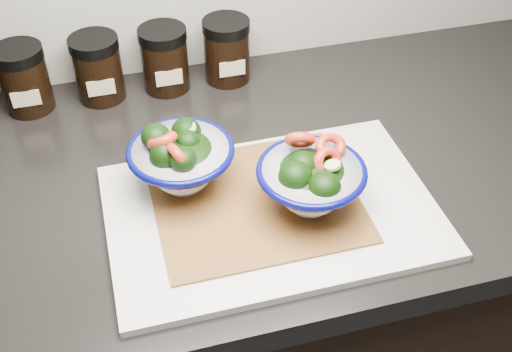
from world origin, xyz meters
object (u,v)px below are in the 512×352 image
object	(u,v)px
cutting_board	(271,211)
spice_jar_e	(227,50)
spice_jar_c	(98,68)
bowl_right	(311,181)
bowl_left	(181,160)
spice_jar_b	(24,79)
spice_jar_d	(165,59)

from	to	relation	value
cutting_board	spice_jar_e	world-z (taller)	spice_jar_e
spice_jar_c	spice_jar_e	bearing A→B (deg)	0.00
cutting_board	bowl_right	size ratio (longest dim) A/B	3.04
spice_jar_e	bowl_left	bearing A→B (deg)	-115.26
spice_jar_b	spice_jar_c	distance (m)	0.12
cutting_board	spice_jar_c	distance (m)	0.41
spice_jar_b	bowl_left	bearing A→B (deg)	-53.02
bowl_right	spice_jar_c	xyz separation A→B (m)	(-0.25, 0.37, -0.01)
bowl_right	spice_jar_b	world-z (taller)	bowl_right
spice_jar_d	spice_jar_e	xyz separation A→B (m)	(0.11, 0.00, 0.00)
bowl_right	spice_jar_c	bearing A→B (deg)	124.28
bowl_left	spice_jar_d	world-z (taller)	bowl_left
spice_jar_c	spice_jar_e	xyz separation A→B (m)	(0.22, 0.00, 0.00)
cutting_board	bowl_right	distance (m)	0.08
cutting_board	spice_jar_e	size ratio (longest dim) A/B	3.98
cutting_board	spice_jar_d	world-z (taller)	spice_jar_d
bowl_right	spice_jar_b	size ratio (longest dim) A/B	1.31
cutting_board	spice_jar_e	distance (m)	0.36
bowl_left	spice_jar_b	distance (m)	0.35
bowl_left	spice_jar_e	bearing A→B (deg)	64.74
bowl_left	bowl_right	xyz separation A→B (m)	(0.16, -0.09, -0.00)
cutting_board	bowl_right	xyz separation A→B (m)	(0.05, -0.01, 0.06)
cutting_board	bowl_right	world-z (taller)	bowl_right
spice_jar_e	bowl_right	bearing A→B (deg)	-85.62
spice_jar_e	spice_jar_c	bearing A→B (deg)	180.00
bowl_left	spice_jar_d	size ratio (longest dim) A/B	1.32
bowl_right	spice_jar_d	distance (m)	0.39
spice_jar_c	spice_jar_d	xyz separation A→B (m)	(0.11, 0.00, 0.00)
cutting_board	bowl_left	distance (m)	0.14
spice_jar_b	spice_jar_d	distance (m)	0.23
spice_jar_e	spice_jar_b	bearing A→B (deg)	180.00
spice_jar_c	bowl_right	bearing A→B (deg)	-55.72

